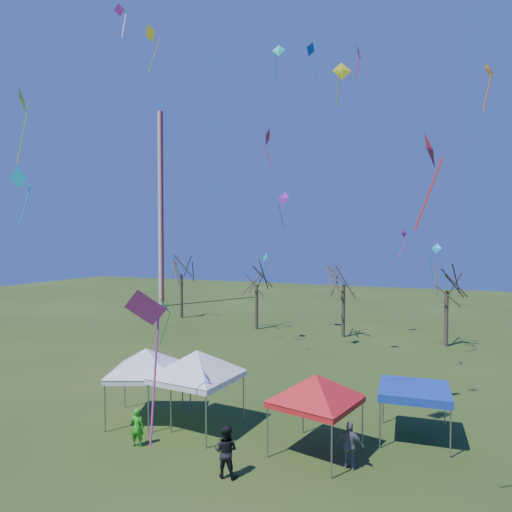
{
  "coord_description": "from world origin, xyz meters",
  "views": [
    {
      "loc": [
        5.92,
        -15.51,
        8.55
      ],
      "look_at": [
        -1.79,
        3.0,
        7.85
      ],
      "focal_mm": 32.0,
      "sensor_mm": 36.0,
      "label": 1
    }
  ],
  "objects_px": {
    "tree_3": "(447,271)",
    "tent_blue": "(414,391)",
    "radio_mast": "(161,209)",
    "tent_red": "(316,380)",
    "tree_2": "(343,266)",
    "person_grey": "(350,445)",
    "tree_1": "(257,269)",
    "tree_0": "(181,259)",
    "person_dark": "(226,451)",
    "person_green": "(137,427)",
    "tent_white_west": "(146,353)",
    "tent_white_mid": "(197,355)"
  },
  "relations": [
    {
      "from": "tent_blue",
      "to": "tent_red",
      "type": "bearing_deg",
      "value": -140.64
    },
    {
      "from": "tent_red",
      "to": "tent_blue",
      "type": "height_order",
      "value": "tent_red"
    },
    {
      "from": "tent_white_mid",
      "to": "tent_blue",
      "type": "height_order",
      "value": "tent_white_mid"
    },
    {
      "from": "tent_blue",
      "to": "person_grey",
      "type": "distance_m",
      "value": 4.3
    },
    {
      "from": "person_grey",
      "to": "radio_mast",
      "type": "bearing_deg",
      "value": -47.56
    },
    {
      "from": "tree_2",
      "to": "person_green",
      "type": "xyz_separation_m",
      "value": [
        -3.43,
        -24.59,
        -5.5
      ]
    },
    {
      "from": "radio_mast",
      "to": "tent_red",
      "type": "relative_size",
      "value": 6.1
    },
    {
      "from": "tree_1",
      "to": "tent_blue",
      "type": "height_order",
      "value": "tree_1"
    },
    {
      "from": "tree_3",
      "to": "radio_mast",
      "type": "bearing_deg",
      "value": 163.69
    },
    {
      "from": "person_dark",
      "to": "person_grey",
      "type": "height_order",
      "value": "person_dark"
    },
    {
      "from": "tree_2",
      "to": "person_green",
      "type": "bearing_deg",
      "value": -97.95
    },
    {
      "from": "tree_2",
      "to": "person_grey",
      "type": "distance_m",
      "value": 24.25
    },
    {
      "from": "tree_2",
      "to": "tent_red",
      "type": "xyz_separation_m",
      "value": [
        3.58,
        -22.39,
        -3.3
      ]
    },
    {
      "from": "tree_1",
      "to": "tent_white_west",
      "type": "xyz_separation_m",
      "value": [
        3.61,
        -22.38,
        -2.62
      ]
    },
    {
      "from": "radio_mast",
      "to": "tent_white_mid",
      "type": "bearing_deg",
      "value": -53.3
    },
    {
      "from": "tree_2",
      "to": "tree_3",
      "type": "xyz_separation_m",
      "value": [
        8.4,
        -0.33,
        -0.21
      ]
    },
    {
      "from": "tree_1",
      "to": "tent_white_west",
      "type": "bearing_deg",
      "value": -80.84
    },
    {
      "from": "tree_1",
      "to": "person_dark",
      "type": "height_order",
      "value": "tree_1"
    },
    {
      "from": "tree_0",
      "to": "tent_white_west",
      "type": "height_order",
      "value": "tree_0"
    },
    {
      "from": "tent_white_west",
      "to": "radio_mast",
      "type": "bearing_deg",
      "value": 123.3
    },
    {
      "from": "tent_red",
      "to": "tree_2",
      "type": "bearing_deg",
      "value": 99.1
    },
    {
      "from": "tree_2",
      "to": "tent_blue",
      "type": "xyz_separation_m",
      "value": [
        7.13,
        -19.48,
        -4.22
      ]
    },
    {
      "from": "radio_mast",
      "to": "tree_2",
      "type": "bearing_deg",
      "value": -20.57
    },
    {
      "from": "tent_red",
      "to": "tree_1",
      "type": "bearing_deg",
      "value": 117.88
    },
    {
      "from": "tree_3",
      "to": "tree_0",
      "type": "bearing_deg",
      "value": 172.92
    },
    {
      "from": "tree_1",
      "to": "tree_2",
      "type": "bearing_deg",
      "value": -1.85
    },
    {
      "from": "tree_0",
      "to": "person_dark",
      "type": "bearing_deg",
      "value": -55.46
    },
    {
      "from": "radio_mast",
      "to": "tree_1",
      "type": "relative_size",
      "value": 3.31
    },
    {
      "from": "tent_red",
      "to": "tree_0",
      "type": "bearing_deg",
      "value": 130.99
    },
    {
      "from": "tree_3",
      "to": "tent_white_mid",
      "type": "height_order",
      "value": "tree_3"
    },
    {
      "from": "tree_1",
      "to": "tree_2",
      "type": "xyz_separation_m",
      "value": [
        8.4,
        -0.27,
        0.5
      ]
    },
    {
      "from": "tree_3",
      "to": "person_dark",
      "type": "relative_size",
      "value": 4.23
    },
    {
      "from": "tree_0",
      "to": "tent_blue",
      "type": "xyz_separation_m",
      "value": [
        25.61,
        -22.49,
        -4.41
      ]
    },
    {
      "from": "tent_blue",
      "to": "tree_1",
      "type": "bearing_deg",
      "value": 128.17
    },
    {
      "from": "tent_blue",
      "to": "tree_3",
      "type": "bearing_deg",
      "value": 86.19
    },
    {
      "from": "tree_1",
      "to": "tent_white_west",
      "type": "height_order",
      "value": "tree_1"
    },
    {
      "from": "person_dark",
      "to": "person_grey",
      "type": "relative_size",
      "value": 1.06
    },
    {
      "from": "tree_3",
      "to": "tent_red",
      "type": "xyz_separation_m",
      "value": [
        -4.81,
        -22.05,
        -3.09
      ]
    },
    {
      "from": "tent_white_mid",
      "to": "person_green",
      "type": "xyz_separation_m",
      "value": [
        -1.38,
        -2.58,
        -2.52
      ]
    },
    {
      "from": "tent_white_west",
      "to": "tent_blue",
      "type": "distance_m",
      "value": 12.25
    },
    {
      "from": "tree_0",
      "to": "tent_white_mid",
      "type": "xyz_separation_m",
      "value": [
        16.42,
        -25.01,
        -3.17
      ]
    },
    {
      "from": "tent_white_west",
      "to": "tree_2",
      "type": "bearing_deg",
      "value": 77.77
    },
    {
      "from": "radio_mast",
      "to": "tree_3",
      "type": "xyz_separation_m",
      "value": [
        34.03,
        -9.96,
        -6.42
      ]
    },
    {
      "from": "tree_3",
      "to": "tent_blue",
      "type": "height_order",
      "value": "tree_3"
    },
    {
      "from": "person_green",
      "to": "tree_3",
      "type": "bearing_deg",
      "value": -133.35
    },
    {
      "from": "person_green",
      "to": "person_grey",
      "type": "bearing_deg",
      "value": 172.69
    },
    {
      "from": "tree_1",
      "to": "person_green",
      "type": "distance_m",
      "value": 25.84
    },
    {
      "from": "person_dark",
      "to": "tree_0",
      "type": "bearing_deg",
      "value": -61.92
    },
    {
      "from": "tent_blue",
      "to": "person_green",
      "type": "height_order",
      "value": "tent_blue"
    },
    {
      "from": "tree_3",
      "to": "tent_blue",
      "type": "relative_size",
      "value": 2.57
    }
  ]
}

